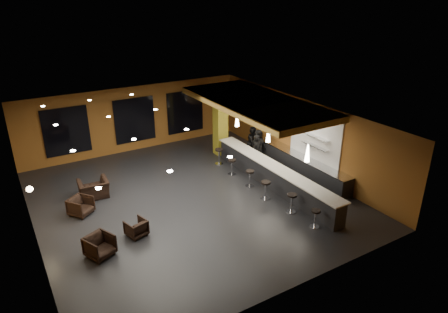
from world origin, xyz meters
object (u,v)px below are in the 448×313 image
column (220,122)px  armchair_c (81,206)px  staff_a (257,151)px  bar_stool_4 (232,165)px  staff_b (253,142)px  armchair_a (100,246)px  bar_stool_5 (219,154)px  armchair_b (136,228)px  pendant_0 (307,153)px  bar_stool_1 (292,201)px  armchair_d (94,189)px  bar_stool_2 (266,188)px  bar_stool_0 (315,216)px  pendant_1 (268,134)px  pendant_2 (237,119)px  staff_c (258,145)px  bar_counter (273,177)px  prep_counter (300,165)px  bar_stool_3 (250,176)px

column → armchair_c: column is taller
staff_a → bar_stool_4: (-1.62, -0.23, -0.31)m
staff_b → armchair_a: (-9.13, -4.26, -0.46)m
armchair_c → bar_stool_5: bearing=-25.7°
armchair_b → armchair_c: armchair_c is taller
staff_a → bar_stool_4: 1.67m
pendant_0 → armchair_b: size_ratio=1.02×
bar_stool_1 → bar_stool_4: 4.16m
armchair_a → armchair_d: bearing=54.0°
bar_stool_2 → staff_b: bearing=61.7°
bar_stool_0 → bar_stool_1: size_ratio=0.89×
pendant_1 → bar_stool_0: bearing=-99.6°
pendant_1 → bar_stool_4: 2.58m
staff_a → armchair_a: bearing=-174.2°
armchair_a → armchair_b: bearing=-4.4°
column → bar_stool_4: column is taller
pendant_1 → pendant_2: bearing=90.0°
pendant_2 → staff_a: (0.75, -0.72, -1.54)m
staff_a → pendant_2: bearing=121.3°
pendant_1 → staff_b: size_ratio=0.42×
staff_b → staff_c: (0.07, -0.35, -0.03)m
bar_stool_2 → pendant_0: bearing=-54.0°
pendant_0 → pendant_1: size_ratio=1.00×
staff_c → bar_stool_2: size_ratio=1.98×
armchair_a → armchair_b: 1.52m
bar_counter → armchair_c: (-7.87, 2.03, -0.14)m
armchair_b → bar_stool_0: (5.86, -2.91, 0.15)m
armchair_b → armchair_c: size_ratio=0.86×
bar_stool_0 → staff_a: bearing=76.1°
armchair_d → staff_c: bearing=-178.0°
staff_a → bar_stool_0: 5.85m
bar_stool_0 → pendant_2: bearing=84.1°
staff_b → bar_stool_4: bearing=-174.3°
prep_counter → armchair_b: size_ratio=8.76×
armchair_d → bar_stool_5: size_ratio=1.45×
prep_counter → bar_stool_1: size_ratio=7.52×
pendant_0 → armchair_d: 8.99m
bar_stool_5 → pendant_2: bearing=-28.5°
pendant_0 → bar_stool_5: (-0.78, 5.42, -1.82)m
staff_a → prep_counter: bearing=-69.7°
pendant_2 → bar_stool_0: 6.69m
armchair_d → column: bearing=-164.9°
staff_c → bar_stool_1: bearing=-103.9°
armchair_b → bar_stool_2: bearing=162.7°
armchair_c → bar_stool_3: (7.02, -1.43, 0.13)m
column → bar_stool_0: (-0.66, -7.98, -1.29)m
bar_stool_5 → staff_c: bearing=-13.9°
armchair_c → staff_b: bearing=-29.0°
bar_counter → pendant_1: bearing=90.0°
bar_counter → armchair_c: size_ratio=10.04×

